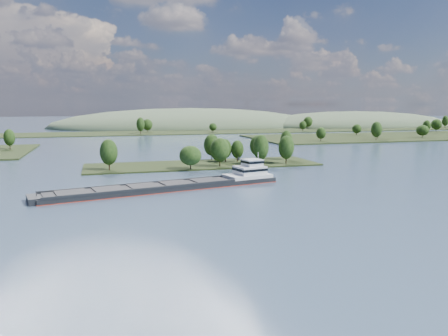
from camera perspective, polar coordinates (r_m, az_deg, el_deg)
name	(u,v)px	position (r m, az deg, el deg)	size (l,w,h in m)	color
ground	(248,191)	(133.00, 3.20, -3.08)	(1800.00, 1800.00, 0.00)	#334458
tree_island	(218,155)	(189.33, -0.83, 1.66)	(100.00, 33.96, 15.01)	black
right_bank	(439,135)	(410.13, 26.30, 3.94)	(320.00, 90.00, 14.98)	black
back_shoreline	(157,132)	(407.04, -8.70, 4.63)	(900.00, 60.00, 15.78)	black
hill_east	(355,126)	(562.40, 16.72, 5.30)	(260.00, 140.00, 36.00)	#44563B
hill_west	(190,127)	(514.21, -4.42, 5.37)	(320.00, 160.00, 44.00)	#44563B
cargo_barge	(181,184)	(138.06, -5.65, -2.12)	(77.71, 25.89, 10.49)	black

